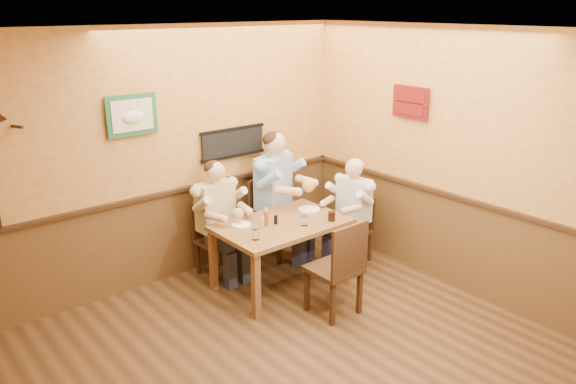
% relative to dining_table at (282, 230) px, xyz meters
% --- Properties ---
extents(room, '(5.02, 5.03, 2.81)m').
position_rel_dining_table_xyz_m(room, '(-0.83, -1.33, 1.03)').
color(room, '#372210').
rests_on(room, ground).
extents(dining_table, '(1.40, 0.90, 0.75)m').
position_rel_dining_table_xyz_m(dining_table, '(0.00, 0.00, 0.00)').
color(dining_table, brown).
rests_on(dining_table, ground).
extents(chair_back_left, '(0.42, 0.42, 0.86)m').
position_rel_dining_table_xyz_m(chair_back_left, '(-0.40, 0.69, -0.23)').
color(chair_back_left, '#3C2513').
rests_on(chair_back_left, ground).
extents(chair_back_right, '(0.59, 0.59, 0.99)m').
position_rel_dining_table_xyz_m(chair_back_right, '(0.42, 0.68, -0.16)').
color(chair_back_right, '#3C2513').
rests_on(chair_back_right, ground).
extents(chair_right_end, '(0.41, 0.41, 0.81)m').
position_rel_dining_table_xyz_m(chair_right_end, '(1.06, -0.06, -0.25)').
color(chair_right_end, '#3C2513').
rests_on(chair_right_end, ground).
extents(chair_near_side, '(0.47, 0.47, 1.01)m').
position_rel_dining_table_xyz_m(chair_near_side, '(0.04, -0.78, -0.15)').
color(chair_near_side, '#3C2513').
rests_on(chair_near_side, ground).
extents(diner_tan_shirt, '(0.60, 0.60, 1.23)m').
position_rel_dining_table_xyz_m(diner_tan_shirt, '(-0.40, 0.69, -0.04)').
color(diner_tan_shirt, beige).
rests_on(diner_tan_shirt, ground).
extents(diner_blue_polo, '(0.84, 0.84, 1.41)m').
position_rel_dining_table_xyz_m(diner_blue_polo, '(0.42, 0.68, 0.05)').
color(diner_blue_polo, '#89ACCD').
rests_on(diner_blue_polo, ground).
extents(diner_white_elder, '(0.58, 0.58, 1.16)m').
position_rel_dining_table_xyz_m(diner_white_elder, '(1.06, -0.06, -0.08)').
color(diner_white_elder, silver).
rests_on(diner_white_elder, ground).
extents(water_glass_left, '(0.08, 0.08, 0.11)m').
position_rel_dining_table_xyz_m(water_glass_left, '(-0.49, -0.19, 0.15)').
color(water_glass_left, white).
rests_on(water_glass_left, dining_table).
extents(water_glass_mid, '(0.09, 0.09, 0.11)m').
position_rel_dining_table_xyz_m(water_glass_mid, '(0.13, -0.22, 0.15)').
color(water_glass_mid, white).
rests_on(water_glass_mid, dining_table).
extents(cola_tumbler, '(0.10, 0.10, 0.10)m').
position_rel_dining_table_xyz_m(cola_tumbler, '(0.45, -0.31, 0.14)').
color(cola_tumbler, black).
rests_on(cola_tumbler, dining_table).
extents(hot_sauce_bottle, '(0.05, 0.05, 0.18)m').
position_rel_dining_table_xyz_m(hot_sauce_bottle, '(-0.18, 0.04, 0.18)').
color(hot_sauce_bottle, '#B53213').
rests_on(hot_sauce_bottle, dining_table).
extents(salt_shaker, '(0.04, 0.04, 0.10)m').
position_rel_dining_table_xyz_m(salt_shaker, '(-0.19, 0.07, 0.14)').
color(salt_shaker, silver).
rests_on(salt_shaker, dining_table).
extents(pepper_shaker, '(0.05, 0.05, 0.10)m').
position_rel_dining_table_xyz_m(pepper_shaker, '(-0.07, 0.01, 0.14)').
color(pepper_shaker, black).
rests_on(pepper_shaker, dining_table).
extents(plate_far_left, '(0.28, 0.28, 0.01)m').
position_rel_dining_table_xyz_m(plate_far_left, '(-0.38, 0.21, 0.10)').
color(plate_far_left, white).
rests_on(plate_far_left, dining_table).
extents(plate_far_right, '(0.31, 0.31, 0.02)m').
position_rel_dining_table_xyz_m(plate_far_right, '(0.49, 0.10, 0.10)').
color(plate_far_right, white).
rests_on(plate_far_right, dining_table).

